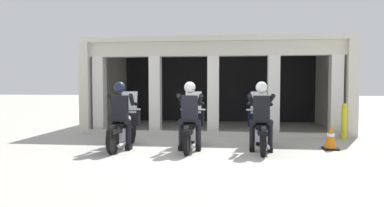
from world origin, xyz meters
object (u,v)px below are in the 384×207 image
Objects in this scene: police_officer_right at (261,110)px; traffic_cone_flank at (331,137)px; police_officer_left at (120,110)px; police_officer_center at (190,110)px; motorcycle_center at (191,127)px; motorcycle_left at (124,127)px; bollard_kerbside at (344,121)px; motorcycle_right at (260,128)px.

police_officer_right is 2.69× the size of traffic_cone_flank.
police_officer_left is 2.69× the size of traffic_cone_flank.
police_officer_left and police_officer_center have the same top height.
traffic_cone_flank is (3.26, 0.20, -0.21)m from motorcycle_center.
motorcycle_left is 6.02m from bollard_kerbside.
police_officer_right is at bearing -8.59° from motorcycle_left.
motorcycle_right is at bearing -142.92° from bollard_kerbside.
police_officer_right is at bearing -3.57° from police_officer_left.
police_officer_center is at bearing -171.56° from traffic_cone_flank.
bollard_kerbside is (2.44, 1.85, -0.00)m from motorcycle_right.
motorcycle_center is at bearing -2.61° from motorcycle_left.
police_officer_right is 1.58× the size of bollard_kerbside.
traffic_cone_flank is at bearing 0.66° from police_officer_left.
police_officer_left is at bearing -175.26° from motorcycle_center.
police_officer_center reaches higher than motorcycle_right.
traffic_cone_flank is at bearing -1.63° from motorcycle_right.
police_officer_center is at bearing -175.49° from motorcycle_right.
motorcycle_left and motorcycle_right have the same top height.
police_officer_left is 1.00× the size of police_officer_right.
police_officer_right is (1.62, 0.05, 0.00)m from police_officer_center.
motorcycle_right is (3.24, 0.15, 0.00)m from motorcycle_left.
motorcycle_center is (1.62, 0.38, -0.44)m from police_officer_left.
motorcycle_center is 3.46× the size of traffic_cone_flank.
police_officer_left is 6.14m from bollard_kerbside.
police_officer_center is 2.69× the size of traffic_cone_flank.
police_officer_left is 1.00× the size of police_officer_center.
motorcycle_left reaches higher than traffic_cone_flank.
police_officer_left reaches higher than traffic_cone_flank.
bollard_kerbside is (5.68, 2.28, -0.44)m from police_officer_left.
traffic_cone_flank is at bearing -5.10° from motorcycle_center.
motorcycle_left is at bearing 175.60° from motorcycle_right.
motorcycle_right is at bearing -3.57° from motorcycle_left.
traffic_cone_flank is (4.87, 0.30, -0.21)m from motorcycle_left.
police_officer_right is (3.24, 0.15, 0.00)m from police_officer_left.
bollard_kerbside is at bearing 34.07° from police_officer_right.
motorcycle_left is at bearing 174.95° from motorcycle_center.
motorcycle_center is at bearing -155.01° from bollard_kerbside.
traffic_cone_flank is at bearing 7.94° from police_officer_right.
police_officer_center is 4.63m from bollard_kerbside.
motorcycle_left is 1.29× the size of police_officer_center.
motorcycle_right is (1.62, 0.05, 0.00)m from motorcycle_center.
motorcycle_center is at bearing -176.49° from traffic_cone_flank.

